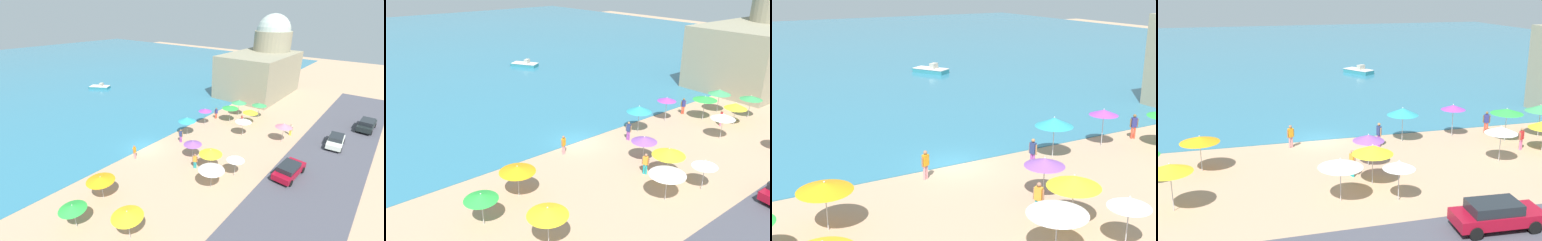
{
  "view_description": "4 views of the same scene",
  "coord_description": "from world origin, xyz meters",
  "views": [
    {
      "loc": [
        -17.53,
        -21.89,
        15.53
      ],
      "look_at": [
        7.45,
        -1.43,
        1.54
      ],
      "focal_mm": 24.0,
      "sensor_mm": 36.0,
      "label": 1
    },
    {
      "loc": [
        -18.84,
        -23.53,
        14.34
      ],
      "look_at": [
        0.84,
        0.89,
        1.61
      ],
      "focal_mm": 35.0,
      "sensor_mm": 36.0,
      "label": 2
    },
    {
      "loc": [
        -12.21,
        -23.64,
        10.66
      ],
      "look_at": [
        1.89,
        2.14,
        1.95
      ],
      "focal_mm": 45.0,
      "sensor_mm": 36.0,
      "label": 3
    },
    {
      "loc": [
        -6.87,
        -33.94,
        11.23
      ],
      "look_at": [
        1.96,
        -1.73,
        1.89
      ],
      "focal_mm": 45.0,
      "sensor_mm": 36.0,
      "label": 4
    }
  ],
  "objects": [
    {
      "name": "beach_umbrella_7",
      "position": [
        10.19,
        -1.62,
        2.3
      ],
      "size": [
        1.88,
        1.88,
        2.55
      ],
      "color": "#B2B2B7",
      "rests_on": "ground_plane"
    },
    {
      "name": "beach_umbrella_14",
      "position": [
        -8.37,
        -4.14,
        2.08
      ],
      "size": [
        2.46,
        2.46,
        2.34
      ],
      "color": "#B2B2B7",
      "rests_on": "ground_plane"
    },
    {
      "name": "beach_umbrella_11",
      "position": [
        1.36,
        -8.9,
        2.12
      ],
      "size": [
        2.43,
        2.43,
        2.45
      ],
      "color": "#B2B2B7",
      "rests_on": "ground_plane"
    },
    {
      "name": "beach_umbrella_4",
      "position": [
        -9.67,
        -9.56,
        2.35
      ],
      "size": [
        2.32,
        2.32,
        2.64
      ],
      "color": "#B2B2B7",
      "rests_on": "ground_plane"
    },
    {
      "name": "beach_umbrella_5",
      "position": [
        -11.59,
        -5.43,
        1.93
      ],
      "size": [
        2.07,
        2.07,
        2.19
      ],
      "color": "#B2B2B7",
      "rests_on": "ground_plane"
    },
    {
      "name": "bather_4",
      "position": [
        3.92,
        -2.49,
        1.0
      ],
      "size": [
        0.3,
        0.55,
        1.78
      ],
      "color": "purple",
      "rests_on": "ground_plane"
    },
    {
      "name": "beach_umbrella_2",
      "position": [
        2.02,
        -11.46,
        2.05
      ],
      "size": [
        1.78,
        1.78,
        2.33
      ],
      "color": "#B2B2B7",
      "rests_on": "ground_plane"
    },
    {
      "name": "beach_umbrella_10",
      "position": [
        14.74,
        -6.47,
        1.95
      ],
      "size": [
        2.17,
        2.17,
        2.29
      ],
      "color": "#B2B2B7",
      "rests_on": "ground_plane"
    },
    {
      "name": "beach_umbrella_1",
      "position": [
        16.56,
        -3.52,
        2.28
      ],
      "size": [
        2.32,
        2.32,
        2.59
      ],
      "color": "#B2B2B7",
      "rests_on": "ground_plane"
    },
    {
      "name": "beach_umbrella_0",
      "position": [
        17.64,
        -6.44,
        2.17
      ],
      "size": [
        2.2,
        2.2,
        2.43
      ],
      "color": "#B2B2B7",
      "rests_on": "ground_plane"
    },
    {
      "name": "bather_2",
      "position": [
        -2.28,
        -1.07,
        0.94
      ],
      "size": [
        0.54,
        0.33,
        1.68
      ],
      "color": "#CD8589",
      "rests_on": "ground_plane"
    },
    {
      "name": "bather_5",
      "position": [
        13.21,
        -1.53,
        0.98
      ],
      "size": [
        0.52,
        0.36,
        1.75
      ],
      "color": "#F3472F",
      "rests_on": "ground_plane"
    },
    {
      "name": "skiff_nearshore",
      "position": [
        10.99,
        26.91,
        0.38
      ],
      "size": [
        3.58,
        4.47,
        1.17
      ],
      "color": "teal",
      "rests_on": "sea"
    },
    {
      "name": "bather_3",
      "position": [
        0.53,
        -7.52,
        0.96
      ],
      "size": [
        0.35,
        0.53,
        1.71
      ],
      "color": "#1FA7AC",
      "rests_on": "ground_plane"
    },
    {
      "name": "beach_umbrella_3",
      "position": [
        10.62,
        -7.57,
        2.19
      ],
      "size": [
        2.13,
        2.13,
        2.48
      ],
      "color": "#B2B2B7",
      "rests_on": "ground_plane"
    },
    {
      "name": "beach_umbrella_6",
      "position": [
        13.43,
        -3.83,
        2.32
      ],
      "size": [
        2.39,
        2.39,
        2.57
      ],
      "color": "#B2B2B7",
      "rests_on": "ground_plane"
    },
    {
      "name": "bather_0",
      "position": [
        13.43,
        -5.85,
        0.91
      ],
      "size": [
        0.5,
        0.37,
        1.62
      ],
      "color": "pink",
      "rests_on": "ground_plane"
    },
    {
      "name": "beach_umbrella_12",
      "position": [
        -1.02,
        -10.68,
        2.17
      ],
      "size": [
        2.45,
        2.45,
        2.47
      ],
      "color": "#B2B2B7",
      "rests_on": "ground_plane"
    },
    {
      "name": "ground_plane",
      "position": [
        0.0,
        0.0,
        0.0
      ],
      "size": [
        160.0,
        160.0,
        0.0
      ],
      "primitive_type": "plane",
      "color": "tan"
    },
    {
      "name": "harbor_fortress",
      "position": [
        31.23,
        -0.45,
        5.39
      ],
      "size": [
        16.72,
        10.82,
        14.91
      ],
      "color": "gray",
      "rests_on": "ground_plane"
    },
    {
      "name": "beach_umbrella_13",
      "position": [
        2.03,
        -5.98,
        1.88
      ],
      "size": [
        2.06,
        2.06,
        2.15
      ],
      "color": "#B2B2B7",
      "rests_on": "ground_plane"
    },
    {
      "name": "beach_umbrella_9",
      "position": [
        6.0,
        -1.77,
        2.29
      ],
      "size": [
        2.34,
        2.34,
        2.63
      ],
      "color": "#B2B2B7",
      "rests_on": "ground_plane"
    },
    {
      "name": "sea",
      "position": [
        0.0,
        55.0,
        0.03
      ],
      "size": [
        150.0,
        110.0,
        0.05
      ],
      "primitive_type": "cube",
      "color": "teal",
      "rests_on": "ground_plane"
    }
  ]
}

